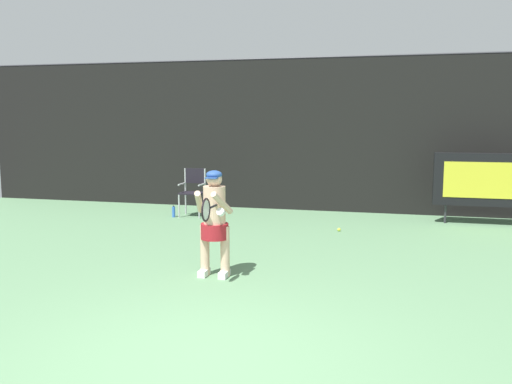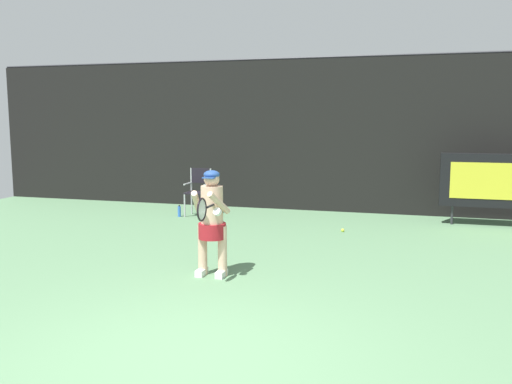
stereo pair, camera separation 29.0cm
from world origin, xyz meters
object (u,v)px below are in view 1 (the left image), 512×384
Objects in this scene: umpire_chair at (193,189)px; water_bottle at (174,212)px; tennis_ball_loose at (339,230)px; scoreboard at (489,180)px; tennis_player at (214,219)px; tennis_racket at (207,210)px.

water_bottle is (-0.37, -0.27, -0.50)m from umpire_chair.
water_bottle is at bearing 170.23° from tennis_ball_loose.
tennis_player is at bearing -131.40° from scoreboard.
scoreboard is 6.80m from water_bottle.
tennis_racket is 4.36m from tennis_ball_loose.
scoreboard is at bearing 6.52° from water_bottle.
water_bottle is at bearing -143.57° from umpire_chair.
water_bottle is at bearing 120.34° from tennis_racket.
tennis_racket reaches higher than tennis_ball_loose.
tennis_player is (2.37, -4.16, 0.70)m from water_bottle.
tennis_player is (2.00, -4.43, 0.21)m from umpire_chair.
scoreboard is at bearing 4.45° from umpire_chair.
tennis_player reaches higher than umpire_chair.
scoreboard is 6.36m from umpire_chair.
scoreboard is 2.04× the size of umpire_chair.
water_bottle is 5.36m from tennis_racket.
umpire_chair is at bearing 164.82° from tennis_ball_loose.
scoreboard is at bearing 25.80° from tennis_ball_loose.
tennis_racket is at bearing -108.37° from tennis_ball_loose.
tennis_player is (-4.34, -4.92, -0.12)m from scoreboard.
water_bottle is 0.18× the size of tennis_player.
scoreboard is at bearing 54.73° from tennis_racket.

